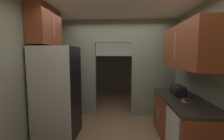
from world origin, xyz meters
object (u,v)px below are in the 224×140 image
object	(u,v)px
boombox	(178,91)
book_stack	(187,100)
dishwasher	(172,138)
refrigerator	(57,93)

from	to	relation	value
boombox	book_stack	world-z (taller)	boombox
book_stack	dishwasher	bearing A→B (deg)	-138.21
refrigerator	boombox	world-z (taller)	refrigerator
refrigerator	boombox	size ratio (longest dim) A/B	5.35
refrigerator	boombox	xyz separation A→B (m)	(2.35, -0.02, 0.08)
boombox	book_stack	distance (m)	0.37
refrigerator	book_stack	bearing A→B (deg)	-9.16
dishwasher	boombox	xyz separation A→B (m)	(0.30, 0.64, 0.58)
refrigerator	dishwasher	xyz separation A→B (m)	(2.05, -0.66, -0.50)
boombox	book_stack	xyz separation A→B (m)	(0.01, -0.37, -0.07)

